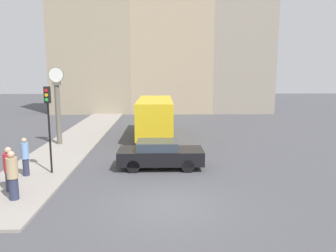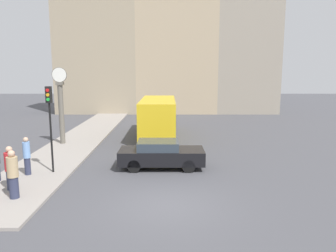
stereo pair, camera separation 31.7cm
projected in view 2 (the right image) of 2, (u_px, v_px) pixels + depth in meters
name	position (u px, v px, depth m)	size (l,w,h in m)	color
ground_plane	(164.00, 205.00, 12.00)	(120.00, 120.00, 0.00)	#47474C
sidewalk_corner	(80.00, 138.00, 23.56)	(3.36, 27.53, 0.12)	gray
building_row	(164.00, 45.00, 38.16)	(25.44, 5.00, 17.37)	gray
sedan_car	(160.00, 154.00, 16.52)	(4.26, 1.79, 1.40)	black
bus_distant	(157.00, 116.00, 24.19)	(2.48, 7.54, 2.81)	gold
traffic_light_near	(48.00, 112.00, 15.07)	(0.26, 0.24, 4.05)	black
street_clock	(60.00, 106.00, 21.32)	(0.98, 0.43, 4.99)	#666056
pedestrian_red_top	(9.00, 168.00, 13.11)	(0.42, 0.42, 1.79)	#2D334C
pedestrian_tan_coat	(11.00, 175.00, 12.20)	(0.40, 0.40, 1.85)	#2D334C
pedestrian_blue_stripe	(25.00, 156.00, 15.00)	(0.32, 0.32, 1.77)	#2D334C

